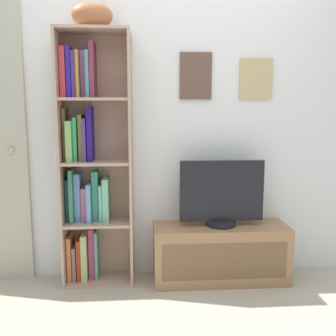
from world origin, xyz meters
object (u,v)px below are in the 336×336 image
football (92,15)px  tv_stand (220,253)px  bookshelf (89,165)px  television (222,194)px

football → tv_stand: bearing=-2.6°
bookshelf → television: (0.97, -0.07, -0.22)m
bookshelf → tv_stand: bookshelf is taller
bookshelf → football: 1.05m
tv_stand → television: size_ratio=1.62×
bookshelf → television: 1.00m
television → bookshelf: bearing=175.7°
bookshelf → tv_stand: (0.97, -0.07, -0.67)m
football → tv_stand: 1.95m
tv_stand → bookshelf: bearing=175.6°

